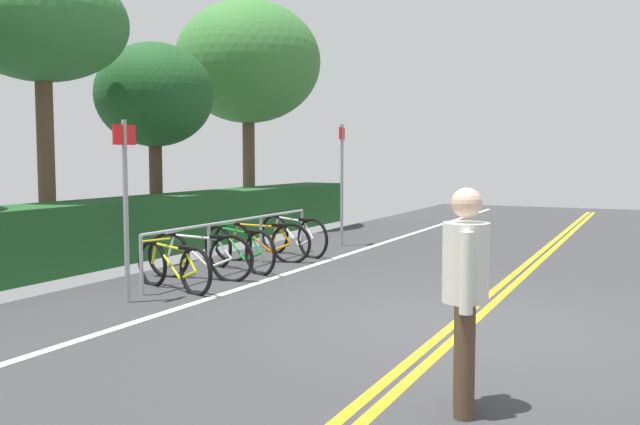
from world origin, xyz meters
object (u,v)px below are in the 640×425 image
object	(u,v)px
tree_mid	(42,26)
tree_extra	(248,63)
pedestrian	(465,285)
bike_rack	(236,232)
bicycle_2	(239,249)
bicycle_3	(262,242)
bicycle_0	(173,266)
sign_post_far	(342,173)
bicycle_4	(293,236)
bicycle_1	(200,256)
sign_post_near	(125,193)
tree_far_right	(154,96)

from	to	relation	value
tree_mid	tree_extra	size ratio (longest dim) A/B	0.88
pedestrian	bike_rack	bearing A→B (deg)	46.67
pedestrian	tree_mid	xyz separation A→B (m)	(3.76, 8.01, 3.02)
bicycle_2	bicycle_3	bearing A→B (deg)	8.69
tree_extra	pedestrian	bearing A→B (deg)	-141.77
bicycle_0	sign_post_far	world-z (taller)	sign_post_far
sign_post_far	tree_extra	world-z (taller)	tree_extra
bike_rack	bicycle_3	size ratio (longest dim) A/B	2.68
tree_mid	tree_extra	bearing A→B (deg)	-0.04
tree_mid	tree_extra	xyz separation A→B (m)	(6.40, -0.00, 0.16)
bicycle_3	sign_post_far	bearing A→B (deg)	-8.25
tree_extra	bicycle_3	bearing A→B (deg)	-146.32
bicycle_4	bicycle_0	bearing A→B (deg)	-178.62
bike_rack	tree_extra	bearing A→B (deg)	29.90
bicycle_1	bicycle_3	size ratio (longest dim) A/B	1.01
sign_post_far	tree_mid	size ratio (longest dim) A/B	0.49
bicycle_3	sign_post_near	bearing A→B (deg)	-176.74
bike_rack	bicycle_2	bearing A→B (deg)	-129.62
tree_mid	tree_far_right	distance (m)	2.89
bike_rack	sign_post_far	distance (m)	3.51
pedestrian	tree_extra	distance (m)	13.32
tree_mid	bike_rack	bearing A→B (deg)	-78.00
bicycle_3	pedestrian	size ratio (longest dim) A/B	1.08
bicycle_3	sign_post_far	size ratio (longest dim) A/B	0.70
tree_extra	sign_post_far	bearing A→B (deg)	-122.93
bicycle_1	tree_far_right	size ratio (longest dim) A/B	0.42
bicycle_2	pedestrian	bearing A→B (deg)	-133.39
bicycle_1	tree_far_right	world-z (taller)	tree_far_right
bicycle_0	tree_extra	size ratio (longest dim) A/B	0.28
pedestrian	tree_extra	world-z (taller)	tree_extra
bicycle_1	tree_extra	size ratio (longest dim) A/B	0.31
tree_far_right	sign_post_near	bearing A→B (deg)	-144.46
bicycle_2	tree_far_right	size ratio (longest dim) A/B	0.42
bike_rack	bicycle_2	xyz separation A→B (m)	(-0.06, -0.08, -0.25)
bicycle_3	tree_far_right	xyz separation A→B (m)	(1.15, 3.15, 2.64)
bicycle_0	sign_post_near	bearing A→B (deg)	179.80
bicycle_1	sign_post_far	size ratio (longest dim) A/B	0.71
bicycle_4	tree_mid	world-z (taller)	tree_mid
bicycle_4	tree_far_right	distance (m)	4.20
bicycle_3	sign_post_near	world-z (taller)	sign_post_near
bike_rack	bicycle_0	distance (m)	1.79
bicycle_1	bicycle_3	world-z (taller)	bicycle_1
tree_far_right	sign_post_far	bearing A→B (deg)	-68.88
pedestrian	sign_post_near	size ratio (longest dim) A/B	0.71
bicycle_4	sign_post_far	size ratio (longest dim) A/B	0.69
bicycle_0	sign_post_far	distance (m)	5.28
bike_rack	pedestrian	xyz separation A→B (m)	(-4.46, -4.72, 0.30)
sign_post_far	sign_post_near	bearing A→B (deg)	178.47
bike_rack	bicycle_4	world-z (taller)	bike_rack
bicycle_4	pedestrian	xyz separation A→B (m)	(-6.25, -4.67, 0.54)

